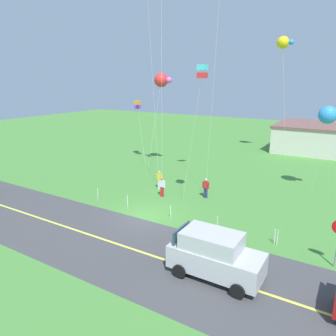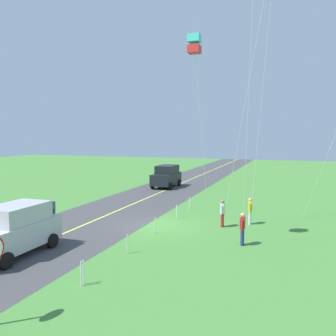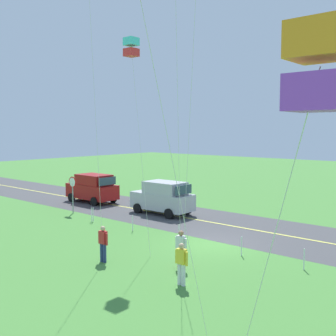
{
  "view_description": "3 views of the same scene",
  "coord_description": "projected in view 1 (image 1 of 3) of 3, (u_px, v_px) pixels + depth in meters",
  "views": [
    {
      "loc": [
        11.88,
        -16.53,
        9.1
      ],
      "look_at": [
        0.42,
        2.34,
        2.96
      ],
      "focal_mm": 34.08,
      "sensor_mm": 36.0,
      "label": 1
    },
    {
      "loc": [
        19.01,
        7.65,
        5.33
      ],
      "look_at": [
        -0.26,
        0.76,
        3.43
      ],
      "focal_mm": 37.67,
      "sensor_mm": 36.0,
      "label": 2
    },
    {
      "loc": [
        -11.45,
        16.83,
        5.77
      ],
      "look_at": [
        1.37,
        1.86,
        3.92
      ],
      "focal_mm": 43.77,
      "sensor_mm": 36.0,
      "label": 3
    }
  ],
  "objects": [
    {
      "name": "ground_plane",
      "position": [
        145.0,
        217.0,
        22.01
      ],
      "size": [
        120.0,
        120.0,
        0.1
      ],
      "primitive_type": "cube",
      "color": "#478438"
    },
    {
      "name": "asphalt_road",
      "position": [
        106.0,
        240.0,
        18.7
      ],
      "size": [
        120.0,
        7.0,
        0.0
      ],
      "primitive_type": "cube",
      "color": "#424244",
      "rests_on": "ground"
    },
    {
      "name": "road_centre_stripe",
      "position": [
        106.0,
        240.0,
        18.7
      ],
      "size": [
        120.0,
        0.16,
        0.0
      ],
      "primitive_type": "cube",
      "color": "#E5E04C",
      "rests_on": "asphalt_road"
    },
    {
      "name": "car_suv_foreground",
      "position": [
        215.0,
        255.0,
        14.99
      ],
      "size": [
        4.4,
        2.12,
        2.24
      ],
      "color": "#B7B7BC",
      "rests_on": "ground"
    },
    {
      "name": "person_adult_near",
      "position": [
        162.0,
        186.0,
        25.45
      ],
      "size": [
        0.58,
        0.22,
        1.6
      ],
      "rotation": [
        0.0,
        0.0,
        2.28
      ],
      "color": "red",
      "rests_on": "ground"
    },
    {
      "name": "person_adult_companion",
      "position": [
        206.0,
        187.0,
        25.21
      ],
      "size": [
        0.58,
        0.22,
        1.6
      ],
      "rotation": [
        0.0,
        0.0,
        0.58
      ],
      "color": "navy",
      "rests_on": "ground"
    },
    {
      "name": "person_child_watcher",
      "position": [
        159.0,
        179.0,
        27.24
      ],
      "size": [
        0.58,
        0.22,
        1.6
      ],
      "rotation": [
        0.0,
        0.0,
        5.46
      ],
      "color": "silver",
      "rests_on": "ground"
    },
    {
      "name": "kite_green_far",
      "position": [
        162.0,
        80.0,
        31.74
      ],
      "size": [
        1.9,
        3.61,
        9.75
      ],
      "color": "silver",
      "rests_on": "ground"
    },
    {
      "name": "kite_pink_drift",
      "position": [
        137.0,
        105.0,
        35.79
      ],
      "size": [
        2.74,
        2.4,
        6.81
      ],
      "color": "silver",
      "rests_on": "ground"
    },
    {
      "name": "kite_orange_near",
      "position": [
        202.0,
        72.0,
        20.69
      ],
      "size": [
        1.88,
        0.74,
        10.04
      ],
      "color": "silver",
      "rests_on": "ground"
    },
    {
      "name": "kite_cyan_top",
      "position": [
        329.0,
        115.0,
        24.56
      ],
      "size": [
        1.9,
        1.4,
        7.17
      ],
      "color": "silver",
      "rests_on": "ground"
    },
    {
      "name": "kite_purple_back",
      "position": [
        284.0,
        43.0,
        36.17
      ],
      "size": [
        2.7,
        2.88,
        13.86
      ],
      "color": "silver",
      "rests_on": "ground"
    },
    {
      "name": "fence_post_0",
      "position": [
        98.0,
        194.0,
        24.96
      ],
      "size": [
        0.05,
        0.05,
        0.9
      ],
      "primitive_type": "cylinder",
      "color": "silver",
      "rests_on": "ground"
    },
    {
      "name": "fence_post_1",
      "position": [
        127.0,
        201.0,
        23.49
      ],
      "size": [
        0.05,
        0.05,
        0.9
      ],
      "primitive_type": "cylinder",
      "color": "silver",
      "rests_on": "ground"
    },
    {
      "name": "fence_post_2",
      "position": [
        171.0,
        212.0,
        21.64
      ],
      "size": [
        0.05,
        0.05,
        0.9
      ],
      "primitive_type": "cylinder",
      "color": "silver",
      "rests_on": "ground"
    },
    {
      "name": "fence_post_3",
      "position": [
        217.0,
        223.0,
        19.93
      ],
      "size": [
        0.05,
        0.05,
        0.9
      ],
      "primitive_type": "cylinder",
      "color": "silver",
      "rests_on": "ground"
    },
    {
      "name": "fence_post_4",
      "position": [
        277.0,
        237.0,
        18.1
      ],
      "size": [
        0.05,
        0.05,
        0.9
      ],
      "primitive_type": "cylinder",
      "color": "silver",
      "rests_on": "ground"
    },
    {
      "name": "fence_post_5",
      "position": [
        275.0,
        237.0,
        18.17
      ],
      "size": [
        0.05,
        0.05,
        0.9
      ],
      "primitive_type": "cylinder",
      "color": "silver",
      "rests_on": "ground"
    }
  ]
}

